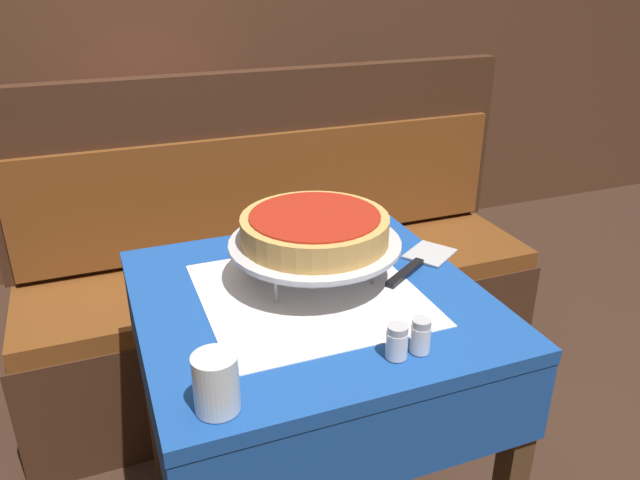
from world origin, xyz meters
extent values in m
cube|color=#194799|center=(0.00, 0.00, 0.72)|extent=(0.70, 0.70, 0.03)
cube|color=white|center=(0.00, 0.00, 0.74)|extent=(0.43, 0.43, 0.00)
cube|color=#194799|center=(0.00, 0.00, 0.62)|extent=(0.70, 0.70, 0.17)
cube|color=#4C331E|center=(-0.31, 0.31, 0.35)|extent=(0.05, 0.05, 0.71)
cube|color=#4C331E|center=(0.31, 0.31, 0.35)|extent=(0.05, 0.05, 0.71)
cube|color=red|center=(-0.08, 1.37, 0.73)|extent=(0.60, 0.60, 0.03)
cube|color=white|center=(-0.08, 1.37, 0.74)|extent=(0.37, 0.37, 0.00)
cube|color=red|center=(-0.08, 1.37, 0.65)|extent=(0.60, 0.60, 0.12)
cube|color=#4C331E|center=(-0.35, 1.10, 0.36)|extent=(0.05, 0.05, 0.71)
cube|color=#4C331E|center=(0.19, 1.10, 0.36)|extent=(0.05, 0.05, 0.71)
cube|color=#4C331E|center=(-0.35, 1.63, 0.36)|extent=(0.05, 0.05, 0.71)
cube|color=#4C331E|center=(0.19, 1.63, 0.36)|extent=(0.05, 0.05, 0.71)
cube|color=#3D2316|center=(0.16, 0.67, 0.20)|extent=(1.69, 0.45, 0.40)
cube|color=brown|center=(0.16, 0.67, 0.43)|extent=(1.66, 0.44, 0.06)
cube|color=#3D2316|center=(0.16, 0.86, 0.75)|extent=(1.69, 0.06, 0.59)
cube|color=brown|center=(0.16, 0.82, 0.66)|extent=(1.62, 0.02, 0.38)
cube|color=#4C2D1E|center=(0.00, 1.82, 1.20)|extent=(6.00, 0.04, 2.40)
cylinder|color=#ADADB2|center=(0.03, 0.17, 0.78)|extent=(0.01, 0.01, 0.08)
cylinder|color=#ADADB2|center=(-0.08, -0.01, 0.78)|extent=(0.01, 0.01, 0.08)
cylinder|color=#ADADB2|center=(0.14, -0.01, 0.78)|extent=(0.01, 0.01, 0.08)
cylinder|color=#ADADB2|center=(0.03, 0.05, 0.81)|extent=(0.25, 0.25, 0.01)
cylinder|color=silver|center=(0.03, 0.05, 0.82)|extent=(0.35, 0.35, 0.01)
cylinder|color=silver|center=(0.03, 0.05, 0.83)|extent=(0.36, 0.36, 0.01)
cylinder|color=tan|center=(0.03, 0.05, 0.86)|extent=(0.31, 0.31, 0.06)
cylinder|color=#A82314|center=(0.03, 0.05, 0.89)|extent=(0.27, 0.27, 0.01)
cube|color=#BCBCC1|center=(0.33, 0.07, 0.74)|extent=(0.14, 0.14, 0.00)
cube|color=black|center=(0.22, 0.00, 0.75)|extent=(0.13, 0.10, 0.01)
cylinder|color=silver|center=(-0.26, -0.28, 0.79)|extent=(0.07, 0.07, 0.10)
cylinder|color=silver|center=(0.06, -0.26, 0.76)|extent=(0.04, 0.04, 0.05)
cylinder|color=#B7B7BC|center=(0.06, -0.26, 0.80)|extent=(0.04, 0.04, 0.01)
cylinder|color=silver|center=(0.11, -0.26, 0.77)|extent=(0.04, 0.04, 0.05)
cylinder|color=#B7B7BC|center=(0.11, -0.26, 0.80)|extent=(0.03, 0.03, 0.01)
cube|color=black|center=(-0.07, 1.39, 0.76)|extent=(0.14, 0.14, 0.03)
cylinder|color=black|center=(-0.07, 1.39, 0.84)|extent=(0.01, 0.01, 0.13)
cylinder|color=white|center=(-0.07, 1.44, 0.82)|extent=(0.04, 0.04, 0.10)
cylinder|color=red|center=(-0.07, 1.34, 0.82)|extent=(0.04, 0.04, 0.10)
camera|label=1|loc=(-0.38, -1.06, 1.38)|focal=35.00mm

